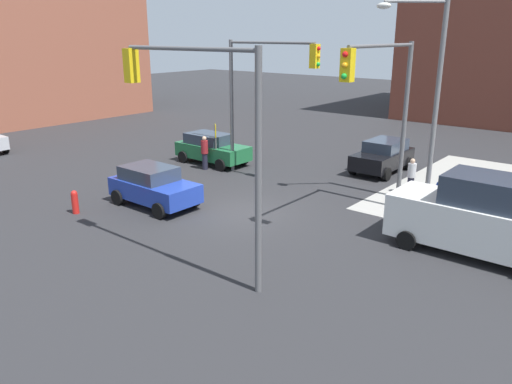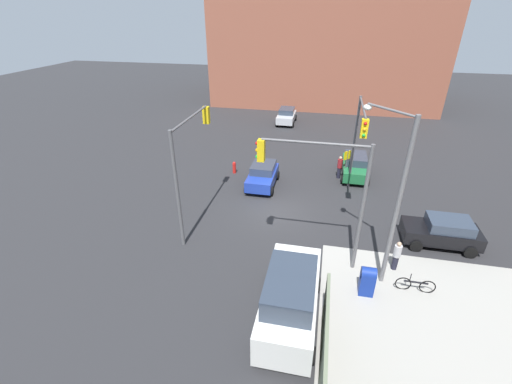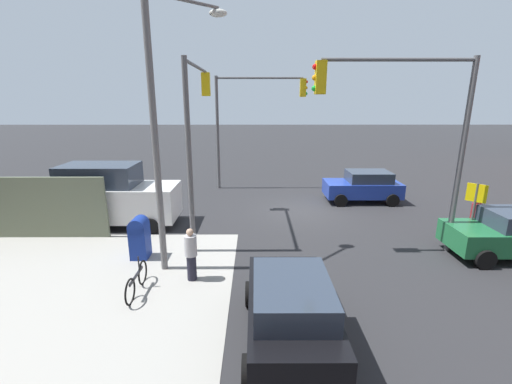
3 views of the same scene
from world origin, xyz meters
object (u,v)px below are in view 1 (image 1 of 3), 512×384
pedestrian_waiting (205,152)px  bicycle_leaning_on_fence (448,189)px  coupe_blue (153,186)px  van_white_delivery (482,217)px  fire_hydrant (75,202)px  hatchback_black (383,156)px  mailbox_blue (445,195)px  traffic_signal_ne_corner (385,98)px  sedan_green (212,148)px  bicycle_at_crosswalk (220,153)px  street_lamp_corner (429,89)px  pedestrian_crossing (411,176)px  traffic_signal_se_corner (201,116)px  traffic_signal_nw_corner (262,82)px

pedestrian_waiting → bicycle_leaning_on_fence: size_ratio=1.00×
coupe_blue → van_white_delivery: bearing=16.2°
fire_hydrant → hatchback_black: bearing=63.9°
mailbox_blue → fire_hydrant: size_ratio=1.52×
pedestrian_waiting → fire_hydrant: bearing=-87.9°
pedestrian_waiting → traffic_signal_ne_corner: bearing=-10.3°
mailbox_blue → sedan_green: bearing=-179.8°
traffic_signal_ne_corner → hatchback_black: traffic_signal_ne_corner is taller
hatchback_black → bicycle_at_crosswalk: hatchback_black is taller
traffic_signal_ne_corner → street_lamp_corner: bearing=81.7°
mailbox_blue → pedestrian_crossing: 2.50m
traffic_signal_se_corner → van_white_delivery: bearing=46.7°
sedan_green → coupe_blue: size_ratio=1.08×
traffic_signal_nw_corner → hatchback_black: size_ratio=1.67×
fire_hydrant → bicycle_leaning_on_fence: bicycle_leaning_on_fence is taller
bicycle_leaning_on_fence → street_lamp_corner: bearing=-112.1°
mailbox_blue → coupe_blue: bearing=-145.3°
street_lamp_corner → van_white_delivery: size_ratio=1.48×
pedestrian_crossing → pedestrian_waiting: size_ratio=0.92×
pedestrian_crossing → pedestrian_waiting: bearing=125.5°
traffic_signal_ne_corner → bicycle_leaning_on_fence: 6.37m
mailbox_blue → pedestrian_waiting: 12.06m
fire_hydrant → coupe_blue: (1.65, 2.58, 0.36)m
pedestrian_crossing → street_lamp_corner: bearing=-122.2°
hatchback_black → pedestrian_crossing: size_ratio=2.40×
mailbox_blue → bicycle_leaning_on_fence: 2.32m
traffic_signal_ne_corner → bicycle_at_crosswalk: traffic_signal_ne_corner is taller
bicycle_leaning_on_fence → pedestrian_waiting: bearing=-163.4°
traffic_signal_nw_corner → traffic_signal_ne_corner: bearing=-15.2°
traffic_signal_se_corner → hatchback_black: (-0.94, 13.71, -3.78)m
fire_hydrant → van_white_delivery: bearing=24.1°
fire_hydrant → pedestrian_waiting: (-0.80, 8.00, 0.43)m
traffic_signal_ne_corner → sedan_green: (-10.92, 2.37, -3.76)m
sedan_green → traffic_signal_se_corner: bearing=-46.7°
traffic_signal_nw_corner → traffic_signal_ne_corner: 7.31m
sedan_green → hatchback_black: bearing=28.0°
traffic_signal_nw_corner → hatchback_black: bearing=48.8°
pedestrian_crossing → traffic_signal_se_corner: bearing=-168.4°
coupe_blue → bicycle_leaning_on_fence: coupe_blue is taller
traffic_signal_nw_corner → bicycle_at_crosswalk: size_ratio=3.71×
traffic_signal_se_corner → fire_hydrant: size_ratio=6.91×
fire_hydrant → pedestrian_crossing: bearing=49.3°
traffic_signal_se_corner → coupe_blue: (-5.85, 2.88, -3.78)m
mailbox_blue → bicycle_at_crosswalk: (-13.00, 1.00, -0.42)m
traffic_signal_se_corner → pedestrian_waiting: 12.31m
street_lamp_corner → mailbox_blue: 4.17m
traffic_signal_nw_corner → coupe_blue: 7.23m
fire_hydrant → pedestrian_waiting: pedestrian_waiting is taller
traffic_signal_nw_corner → bicycle_leaning_on_fence: bearing=18.3°
traffic_signal_nw_corner → sedan_green: traffic_signal_nw_corner is taller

